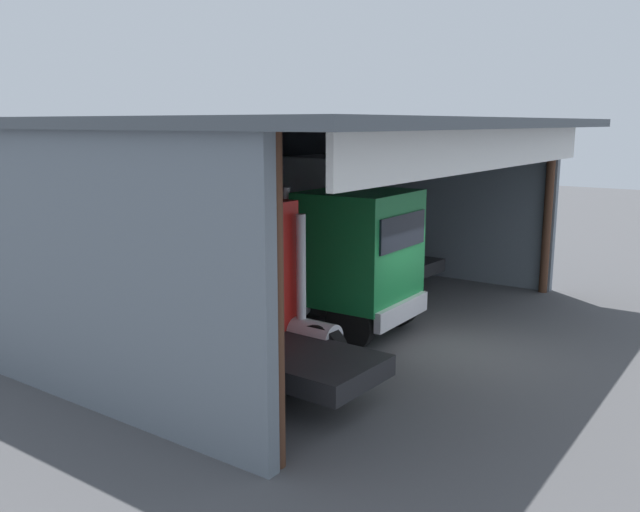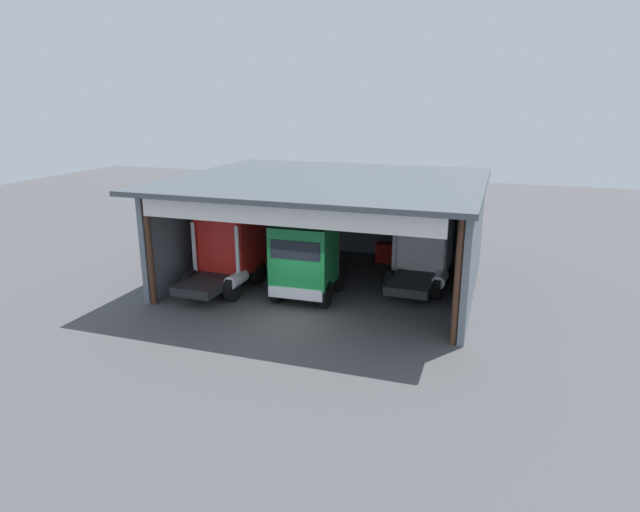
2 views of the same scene
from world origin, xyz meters
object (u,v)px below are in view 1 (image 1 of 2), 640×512
oil_drum (97,290)px  tool_cart (212,263)px  truck_red_center_bay (220,287)px  truck_white_center_left_bay (335,217)px  truck_green_yard_outside (348,259)px

oil_drum → tool_cart: 4.04m
truck_red_center_bay → oil_drum: (1.79, 6.19, -1.32)m
truck_white_center_left_bay → oil_drum: 7.30m
truck_red_center_bay → oil_drum: 6.58m
truck_white_center_left_bay → tool_cart: bearing=129.5°
tool_cart → oil_drum: bearing=176.8°
truck_white_center_left_bay → truck_green_yard_outside: bearing=-140.6°
truck_red_center_bay → truck_green_yard_outside: truck_green_yard_outside is taller
truck_green_yard_outside → tool_cart: bearing=-109.4°
truck_red_center_bay → oil_drum: bearing=75.3°
truck_red_center_bay → truck_green_yard_outside: bearing=-4.5°
oil_drum → truck_green_yard_outside: bearing=-73.1°
truck_green_yard_outside → tool_cart: 6.79m
truck_green_yard_outside → oil_drum: 6.99m
truck_red_center_bay → truck_green_yard_outside: (3.78, -0.39, -0.05)m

